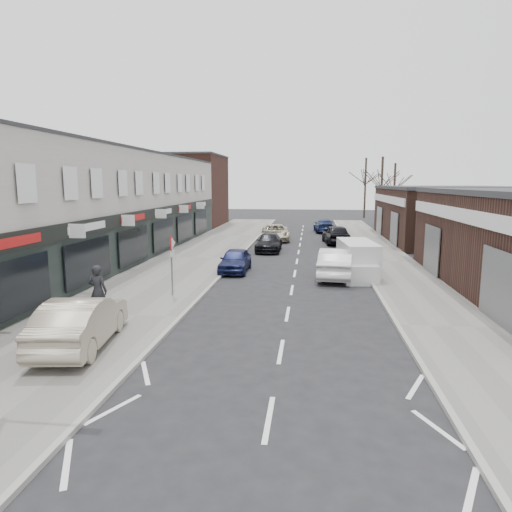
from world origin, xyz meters
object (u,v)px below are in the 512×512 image
(pedestrian, at_px, (98,291))
(parked_car_right_b, at_px, (336,234))
(warning_sign, at_px, (172,248))
(parked_car_right_a, at_px, (336,263))
(parked_car_left_c, at_px, (276,232))
(parked_car_left_b, at_px, (269,243))
(white_van, at_px, (358,260))
(parked_car_right_c, at_px, (324,226))
(parked_car_left_a, at_px, (235,260))
(sedan_on_pavement, at_px, (81,322))

(pedestrian, bearing_deg, parked_car_right_b, -108.68)
(warning_sign, distance_m, parked_car_right_a, 9.06)
(warning_sign, bearing_deg, parked_car_left_c, 81.82)
(warning_sign, xyz_separation_m, parked_car_left_b, (2.96, 14.22, -1.56))
(white_van, bearing_deg, parked_car_left_c, 104.90)
(parked_car_left_c, xyz_separation_m, parked_car_right_c, (4.40, 7.38, -0.03))
(white_van, xyz_separation_m, parked_car_left_c, (-5.60, 14.86, -0.18))
(parked_car_left_a, xyz_separation_m, parked_car_right_b, (6.35, 12.82, 0.14))
(parked_car_left_a, distance_m, parked_car_left_b, 8.17)
(warning_sign, height_order, parked_car_right_b, warning_sign)
(pedestrian, relative_size, parked_car_right_b, 0.42)
(parked_car_right_a, bearing_deg, parked_car_left_a, -5.18)
(warning_sign, xyz_separation_m, parked_car_right_c, (7.36, 27.97, -1.53))
(warning_sign, height_order, pedestrian, warning_sign)
(parked_car_left_c, bearing_deg, parked_car_right_a, -79.90)
(pedestrian, xyz_separation_m, parked_car_left_b, (4.70, 17.81, -0.45))
(pedestrian, distance_m, parked_car_right_c, 32.84)
(white_van, bearing_deg, parked_car_left_b, 117.64)
(pedestrian, xyz_separation_m, parked_car_right_a, (9.10, 8.67, -0.30))
(warning_sign, xyz_separation_m, parked_car_left_a, (1.76, 6.14, -1.54))
(parked_car_left_a, height_order, parked_car_left_c, parked_car_left_c)
(white_van, xyz_separation_m, sedan_on_pavement, (-9.41, -12.28, -0.00))
(white_van, bearing_deg, parked_car_left_a, 170.75)
(sedan_on_pavement, relative_size, parked_car_right_b, 0.99)
(warning_sign, height_order, parked_car_right_c, warning_sign)
(sedan_on_pavement, bearing_deg, parked_car_right_c, -111.17)
(parked_car_left_b, height_order, parked_car_right_b, parked_car_right_b)
(pedestrian, bearing_deg, parked_car_right_a, -131.46)
(warning_sign, xyz_separation_m, parked_car_right_a, (7.36, 5.09, -1.41))
(parked_car_left_a, height_order, parked_car_right_b, parked_car_right_b)
(pedestrian, bearing_deg, parked_car_left_b, -99.86)
(warning_sign, xyz_separation_m, pedestrian, (-1.74, -3.59, -1.11))
(parked_car_right_a, relative_size, parked_car_right_b, 1.03)
(parked_car_left_a, relative_size, parked_car_right_c, 0.84)
(parked_car_left_c, xyz_separation_m, parked_car_right_a, (4.40, -15.50, 0.09))
(parked_car_right_a, distance_m, parked_car_right_b, 13.90)
(sedan_on_pavement, xyz_separation_m, parked_car_left_c, (3.81, 27.14, -0.18))
(warning_sign, bearing_deg, white_van, 33.78)
(pedestrian, height_order, parked_car_left_b, pedestrian)
(pedestrian, distance_m, parked_car_left_b, 18.42)
(pedestrian, xyz_separation_m, parked_car_right_b, (9.86, 22.55, -0.29))
(white_van, distance_m, parked_car_left_b, 10.18)
(parked_car_left_a, relative_size, parked_car_left_b, 0.87)
(parked_car_left_c, distance_m, parked_car_right_a, 16.11)
(parked_car_left_a, distance_m, parked_car_right_c, 22.53)
(parked_car_left_a, xyz_separation_m, parked_car_right_a, (5.60, -1.05, 0.14))
(parked_car_left_a, bearing_deg, parked_car_left_b, 81.46)
(parked_car_left_c, xyz_separation_m, parked_car_right_b, (5.15, -1.62, 0.10))
(parked_car_right_c, bearing_deg, parked_car_right_b, 90.90)
(white_van, distance_m, pedestrian, 13.89)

